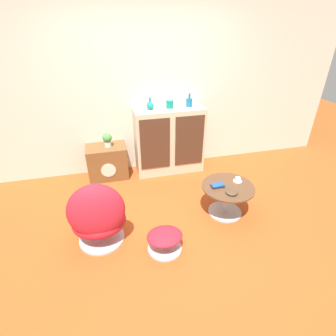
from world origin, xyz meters
TOP-DOWN VIEW (x-y plane):
  - ground_plane at (0.00, 0.00)m, footprint 12.00×12.00m
  - wall_back at (0.00, 1.69)m, footprint 6.40×0.06m
  - sideboard at (0.31, 1.45)m, footprint 1.08×0.43m
  - tv_console at (-0.69, 1.46)m, footprint 0.60×0.41m
  - egg_chair at (-0.85, 0.02)m, footprint 0.61×0.56m
  - ottoman at (-0.17, -0.25)m, footprint 0.39×0.38m
  - coffee_table at (0.74, 0.17)m, footprint 0.66×0.66m
  - vase_leftmost at (0.02, 1.45)m, footprint 0.11×0.11m
  - vase_inner_left at (0.32, 1.45)m, footprint 0.11×0.11m
  - vase_inner_right at (0.62, 1.45)m, footprint 0.10×0.10m
  - potted_plant at (-0.65, 1.46)m, footprint 0.14×0.14m
  - teacup at (0.91, 0.24)m, footprint 0.11×0.11m
  - book_stack at (0.61, 0.19)m, footprint 0.17×0.10m
  - bowl at (0.72, 0.02)m, footprint 0.15×0.15m

SIDE VIEW (x-z plane):
  - ground_plane at x=0.00m, z-range 0.00..0.00m
  - ottoman at x=-0.17m, z-range 0.04..0.27m
  - tv_console at x=-0.69m, z-range 0.00..0.53m
  - coffee_table at x=0.74m, z-range 0.07..0.48m
  - egg_chair at x=-0.85m, z-range -0.04..0.79m
  - book_stack at x=0.61m, z-range 0.42..0.45m
  - bowl at x=0.72m, z-range 0.42..0.45m
  - teacup at x=0.91m, z-range 0.41..0.47m
  - sideboard at x=0.31m, z-range 0.00..1.06m
  - potted_plant at x=-0.65m, z-range 0.54..0.75m
  - vase_inner_left at x=0.32m, z-range 1.06..1.17m
  - vase_leftmost at x=0.02m, z-range 1.03..1.21m
  - vase_inner_right at x=0.62m, z-range 1.02..1.22m
  - wall_back at x=0.00m, z-range 0.00..2.60m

